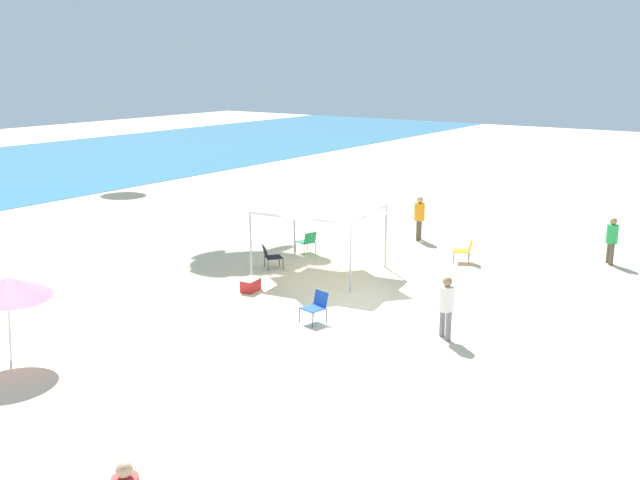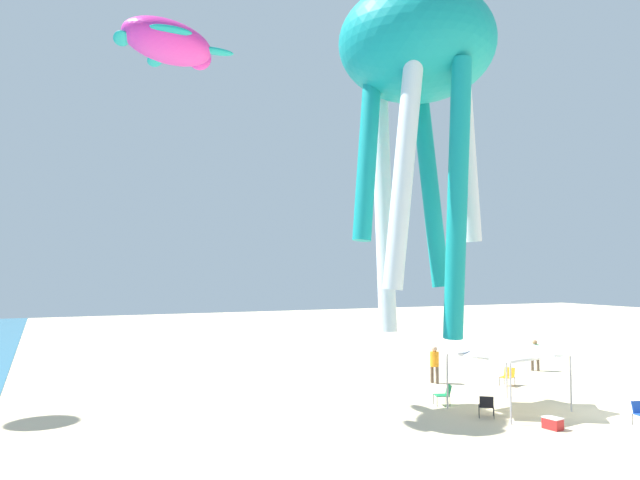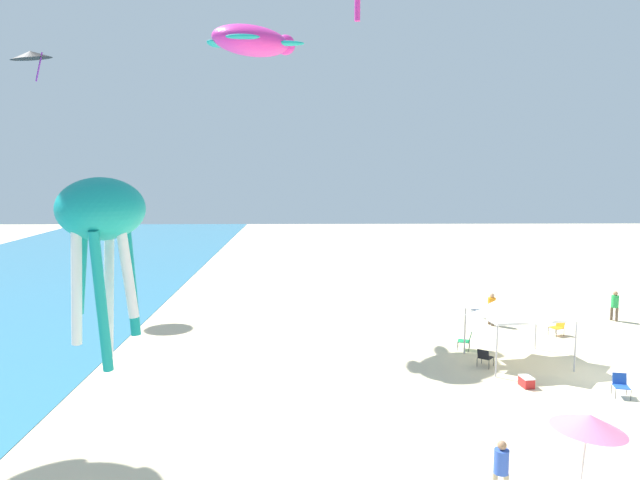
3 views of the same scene
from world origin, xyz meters
The scene contains 10 objects.
ground centered at (0.00, 0.00, -0.05)m, with size 120.00×120.00×0.10m, color beige.
canopy_tent centered at (2.01, 2.85, 2.42)m, with size 3.64×4.03×2.74m.
folding_chair_facing_ocean centered at (3.72, 4.60, 0.47)m, with size 0.69×0.76×0.82m.
folding_chair_near_cooler centered at (5.94, -0.61, 0.47)m, with size 0.73×0.78×0.82m.
folding_chair_right_of_tent centered at (1.37, 4.45, 0.47)m, with size 0.81×0.79×0.82m.
cooler_box centered at (-0.82, 3.46, 0.20)m, with size 0.67×0.49×0.40m.
person_beachcomber centered at (7.85, 2.18, 1.02)m, with size 0.46×0.41×1.75m.
person_by_tent centered at (8.62, -4.83, 0.97)m, with size 0.40×0.39×1.65m.
kite_octopus_teal centered at (-11.31, 15.74, 7.53)m, with size 1.64×1.64×3.64m.
kite_turtle_magenta centered at (8.44, 14.74, 14.73)m, with size 5.47×5.46×1.98m.
Camera 2 is at (-16.59, 19.25, 5.36)m, focal length 34.19 mm.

